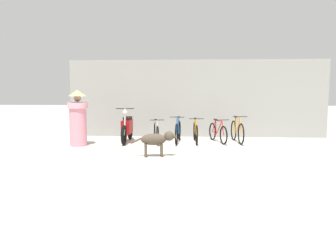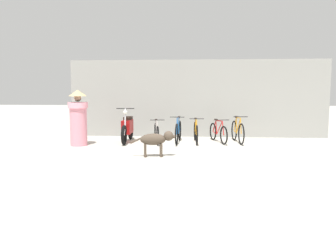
{
  "view_description": "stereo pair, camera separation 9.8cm",
  "coord_description": "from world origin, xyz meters",
  "px_view_note": "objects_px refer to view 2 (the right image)",
  "views": [
    {
      "loc": [
        -0.3,
        -8.66,
        1.71
      ],
      "look_at": [
        -0.91,
        1.16,
        0.65
      ],
      "focal_mm": 35.0,
      "sensor_mm": 36.0,
      "label": 1
    },
    {
      "loc": [
        -0.2,
        -8.65,
        1.71
      ],
      "look_at": [
        -0.91,
        1.16,
        0.65
      ],
      "focal_mm": 35.0,
      "sensor_mm": 36.0,
      "label": 2
    }
  ],
  "objects_px": {
    "bicycle_2": "(196,132)",
    "bicycle_4": "(238,131)",
    "bicycle_1": "(178,132)",
    "motorcycle": "(127,128)",
    "stray_dog": "(156,139)",
    "bicycle_0": "(157,133)",
    "bicycle_3": "(218,133)",
    "person_in_robes": "(78,117)"
  },
  "relations": [
    {
      "from": "bicycle_2",
      "to": "bicycle_4",
      "type": "height_order",
      "value": "bicycle_4"
    },
    {
      "from": "bicycle_1",
      "to": "motorcycle",
      "type": "bearing_deg",
      "value": -87.42
    },
    {
      "from": "bicycle_2",
      "to": "stray_dog",
      "type": "relative_size",
      "value": 1.43
    },
    {
      "from": "bicycle_0",
      "to": "bicycle_4",
      "type": "distance_m",
      "value": 2.69
    },
    {
      "from": "bicycle_1",
      "to": "bicycle_4",
      "type": "height_order",
      "value": "bicycle_4"
    },
    {
      "from": "bicycle_3",
      "to": "motorcycle",
      "type": "height_order",
      "value": "motorcycle"
    },
    {
      "from": "bicycle_0",
      "to": "person_in_robes",
      "type": "relative_size",
      "value": 0.92
    },
    {
      "from": "bicycle_2",
      "to": "person_in_robes",
      "type": "distance_m",
      "value": 3.81
    },
    {
      "from": "bicycle_0",
      "to": "motorcycle",
      "type": "relative_size",
      "value": 0.85
    },
    {
      "from": "bicycle_0",
      "to": "person_in_robes",
      "type": "xyz_separation_m",
      "value": [
        -2.38,
        -0.69,
        0.56
      ]
    },
    {
      "from": "motorcycle",
      "to": "person_in_robes",
      "type": "bearing_deg",
      "value": -61.18
    },
    {
      "from": "bicycle_3",
      "to": "person_in_robes",
      "type": "relative_size",
      "value": 0.9
    },
    {
      "from": "bicycle_3",
      "to": "bicycle_1",
      "type": "bearing_deg",
      "value": -97.47
    },
    {
      "from": "bicycle_0",
      "to": "bicycle_3",
      "type": "relative_size",
      "value": 1.02
    },
    {
      "from": "bicycle_4",
      "to": "motorcycle",
      "type": "relative_size",
      "value": 0.86
    },
    {
      "from": "stray_dog",
      "to": "bicycle_4",
      "type": "bearing_deg",
      "value": 37.43
    },
    {
      "from": "bicycle_3",
      "to": "stray_dog",
      "type": "height_order",
      "value": "bicycle_3"
    },
    {
      "from": "bicycle_2",
      "to": "bicycle_4",
      "type": "distance_m",
      "value": 1.39
    },
    {
      "from": "bicycle_2",
      "to": "bicycle_4",
      "type": "xyz_separation_m",
      "value": [
        1.38,
        0.12,
        0.02
      ]
    },
    {
      "from": "stray_dog",
      "to": "person_in_robes",
      "type": "height_order",
      "value": "person_in_robes"
    },
    {
      "from": "stray_dog",
      "to": "bicycle_1",
      "type": "bearing_deg",
      "value": 69.86
    },
    {
      "from": "bicycle_4",
      "to": "motorcycle",
      "type": "height_order",
      "value": "motorcycle"
    },
    {
      "from": "stray_dog",
      "to": "motorcycle",
      "type": "bearing_deg",
      "value": 108.84
    },
    {
      "from": "bicycle_0",
      "to": "bicycle_1",
      "type": "distance_m",
      "value": 0.72
    },
    {
      "from": "bicycle_0",
      "to": "stray_dog",
      "type": "bearing_deg",
      "value": -4.09
    },
    {
      "from": "bicycle_4",
      "to": "bicycle_1",
      "type": "bearing_deg",
      "value": -90.6
    },
    {
      "from": "bicycle_2",
      "to": "bicycle_4",
      "type": "bearing_deg",
      "value": 92.1
    },
    {
      "from": "bicycle_2",
      "to": "stray_dog",
      "type": "height_order",
      "value": "bicycle_2"
    },
    {
      "from": "bicycle_1",
      "to": "motorcycle",
      "type": "distance_m",
      "value": 1.7
    },
    {
      "from": "bicycle_1",
      "to": "bicycle_3",
      "type": "relative_size",
      "value": 1.11
    },
    {
      "from": "bicycle_1",
      "to": "person_in_robes",
      "type": "distance_m",
      "value": 3.23
    },
    {
      "from": "bicycle_1",
      "to": "motorcycle",
      "type": "relative_size",
      "value": 0.91
    },
    {
      "from": "bicycle_4",
      "to": "person_in_robes",
      "type": "height_order",
      "value": "person_in_robes"
    },
    {
      "from": "bicycle_2",
      "to": "motorcycle",
      "type": "bearing_deg",
      "value": -91.33
    },
    {
      "from": "bicycle_1",
      "to": "bicycle_4",
      "type": "relative_size",
      "value": 1.06
    },
    {
      "from": "stray_dog",
      "to": "bicycle_2",
      "type": "bearing_deg",
      "value": 57.75
    },
    {
      "from": "bicycle_4",
      "to": "person_in_robes",
      "type": "xyz_separation_m",
      "value": [
        -5.05,
        -0.98,
        0.52
      ]
    },
    {
      "from": "bicycle_2",
      "to": "bicycle_0",
      "type": "bearing_deg",
      "value": -85.5
    },
    {
      "from": "bicycle_2",
      "to": "person_in_robes",
      "type": "bearing_deg",
      "value": -79.58
    },
    {
      "from": "bicycle_2",
      "to": "motorcycle",
      "type": "xyz_separation_m",
      "value": [
        -2.28,
        -0.06,
        0.12
      ]
    },
    {
      "from": "bicycle_0",
      "to": "person_in_robes",
      "type": "bearing_deg",
      "value": -83.81
    },
    {
      "from": "bicycle_0",
      "to": "bicycle_2",
      "type": "xyz_separation_m",
      "value": [
        1.29,
        0.16,
        0.02
      ]
    }
  ]
}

